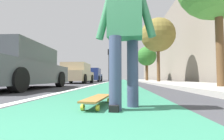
# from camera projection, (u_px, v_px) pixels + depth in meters

# --- Properties ---
(ground_plane) EXTENTS (80.00, 80.00, 0.00)m
(ground_plane) POSITION_uv_depth(u_px,v_px,m) (117.00, 84.00, 10.41)
(ground_plane) COLOR #38383D
(bike_lane_paint) EXTENTS (56.00, 2.13, 0.00)m
(bike_lane_paint) POSITION_uv_depth(u_px,v_px,m) (120.00, 81.00, 24.36)
(bike_lane_paint) COLOR #2D7256
(bike_lane_paint) RESTS_ON ground
(lane_stripe_white) EXTENTS (52.00, 0.16, 0.01)m
(lane_stripe_white) POSITION_uv_depth(u_px,v_px,m) (110.00, 81.00, 20.45)
(lane_stripe_white) COLOR silver
(lane_stripe_white) RESTS_ON ground
(sidewalk_curb) EXTENTS (52.00, 3.20, 0.12)m
(sidewalk_curb) POSITION_uv_depth(u_px,v_px,m) (152.00, 81.00, 18.15)
(sidewalk_curb) COLOR #9E9B93
(sidewalk_curb) RESTS_ON ground
(building_facade) EXTENTS (40.00, 1.20, 8.60)m
(building_facade) POSITION_uv_depth(u_px,v_px,m) (167.00, 50.00, 22.18)
(building_facade) COLOR gray
(building_facade) RESTS_ON ground
(skateboard) EXTENTS (0.86, 0.29, 0.11)m
(skateboard) POSITION_uv_depth(u_px,v_px,m) (97.00, 99.00, 2.04)
(skateboard) COLOR yellow
(skateboard) RESTS_ON ground
(skater_person) EXTENTS (0.44, 0.72, 1.64)m
(skater_person) POSITION_uv_depth(u_px,v_px,m) (125.00, 29.00, 1.91)
(skater_person) COLOR #384260
(skater_person) RESTS_ON ground
(parked_car_near) EXTENTS (4.46, 1.91, 1.48)m
(parked_car_near) POSITION_uv_depth(u_px,v_px,m) (20.00, 68.00, 5.39)
(parked_car_near) COLOR #4C5156
(parked_car_near) RESTS_ON ground
(parked_car_mid) EXTENTS (4.12, 1.98, 1.49)m
(parked_car_mid) POSITION_uv_depth(u_px,v_px,m) (77.00, 74.00, 12.15)
(parked_car_mid) COLOR tan
(parked_car_mid) RESTS_ON ground
(parked_car_far) EXTENTS (4.32, 1.93, 1.49)m
(parked_car_far) POSITION_uv_depth(u_px,v_px,m) (93.00, 75.00, 18.29)
(parked_car_far) COLOR navy
(parked_car_far) RESTS_ON ground
(traffic_light) EXTENTS (0.33, 0.28, 4.58)m
(traffic_light) POSITION_uv_depth(u_px,v_px,m) (109.00, 59.00, 23.14)
(traffic_light) COLOR #2D2D2D
(traffic_light) RESTS_ON ground
(street_tree_mid) EXTENTS (2.73, 2.73, 5.24)m
(street_tree_mid) POSITION_uv_depth(u_px,v_px,m) (158.00, 35.00, 13.01)
(street_tree_mid) COLOR brown
(street_tree_mid) RESTS_ON ground
(street_tree_far) EXTENTS (2.28, 2.28, 4.14)m
(street_tree_far) POSITION_uv_depth(u_px,v_px,m) (147.00, 56.00, 19.08)
(street_tree_far) COLOR brown
(street_tree_far) RESTS_ON ground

